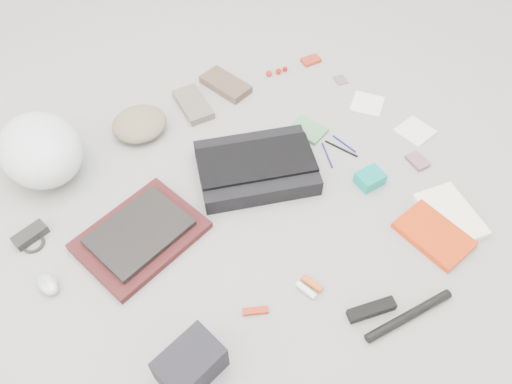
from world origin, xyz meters
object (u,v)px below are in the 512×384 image
book_red (434,235)px  accordion_wallet (370,178)px  messenger_bag (256,168)px  camera_bag (190,364)px  bike_helmet (40,150)px  laptop (139,232)px

book_red → accordion_wallet: (-0.04, 0.30, 0.01)m
messenger_bag → camera_bag: camera_bag is taller
book_red → accordion_wallet: accordion_wallet is taller
accordion_wallet → bike_helmet: bearing=145.2°
messenger_bag → camera_bag: size_ratio=2.39×
camera_bag → accordion_wallet: 0.92m
camera_bag → laptop: bearing=69.4°
messenger_bag → bike_helmet: bearing=165.8°
messenger_bag → laptop: messenger_bag is taller
laptop → book_red: (0.86, -0.51, -0.03)m
laptop → accordion_wallet: 0.85m
book_red → accordion_wallet: 0.30m
laptop → bike_helmet: (-0.17, 0.47, 0.07)m
laptop → camera_bag: (-0.05, -0.50, 0.02)m
camera_bag → accordion_wallet: (0.88, 0.28, -0.03)m
messenger_bag → laptop: (-0.49, -0.04, 0.00)m
messenger_bag → book_red: bearing=-37.3°
bike_helmet → book_red: bearing=-49.1°
camera_bag → bike_helmet: bearing=82.7°
bike_helmet → book_red: bike_helmet is taller
messenger_bag → camera_bag: (-0.54, -0.54, 0.02)m
messenger_bag → book_red: size_ratio=1.77×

